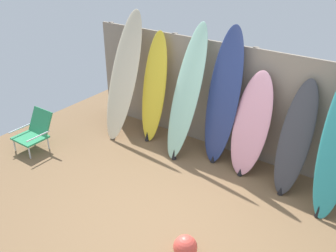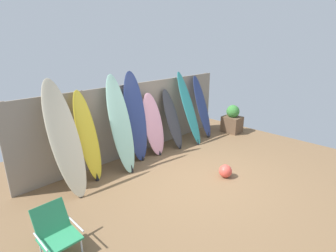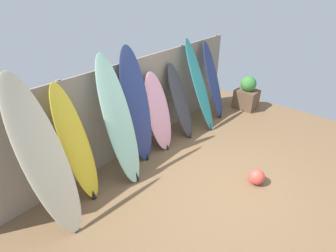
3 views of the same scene
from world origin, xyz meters
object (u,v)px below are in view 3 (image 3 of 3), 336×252
surfboard_navy_3 (137,107)px  surfboard_pink_4 (159,113)px  surfboard_seafoam_2 (119,122)px  surfboard_navy_7 (213,81)px  surfboard_cream_0 (44,159)px  planter_box (247,94)px  surfboard_yellow_1 (76,146)px  surfboard_teal_6 (200,87)px  beach_ball (256,177)px  surfboard_charcoal_5 (180,102)px

surfboard_navy_3 → surfboard_pink_4: surfboard_navy_3 is taller
surfboard_seafoam_2 → surfboard_navy_7: 3.00m
surfboard_cream_0 → planter_box: bearing=-4.5°
surfboard_yellow_1 → surfboard_seafoam_2: surfboard_seafoam_2 is taller
surfboard_seafoam_2 → surfboard_teal_6: 2.30m
surfboard_cream_0 → surfboard_yellow_1: bearing=15.9°
surfboard_cream_0 → surfboard_navy_3: size_ratio=1.01×
surfboard_navy_3 → planter_box: surfboard_navy_3 is taller
surfboard_seafoam_2 → surfboard_teal_6: (2.30, -0.02, -0.07)m
surfboard_yellow_1 → beach_ball: 2.97m
surfboard_charcoal_5 → surfboard_navy_7: surfboard_navy_7 is taller
surfboard_teal_6 → beach_ball: size_ratio=7.20×
surfboard_seafoam_2 → beach_ball: size_ratio=7.66×
surfboard_navy_7 → surfboard_pink_4: bearing=178.3°
surfboard_seafoam_2 → planter_box: bearing=-6.5°
surfboard_cream_0 → surfboard_seafoam_2: surfboard_cream_0 is taller
surfboard_pink_4 → surfboard_yellow_1: bearing=179.7°
surfboard_yellow_1 → surfboard_navy_3: size_ratio=0.88×
surfboard_navy_3 → surfboard_pink_4: 0.59m
surfboard_seafoam_2 → surfboard_teal_6: bearing=-0.5°
beach_ball → surfboard_seafoam_2: bearing=123.5°
surfboard_navy_3 → beach_ball: 2.39m
surfboard_navy_3 → surfboard_pink_4: bearing=-6.2°
surfboard_seafoam_2 → surfboard_charcoal_5: bearing=2.8°
surfboard_cream_0 → surfboard_navy_7: 4.27m
surfboard_pink_4 → planter_box: 2.94m
surfboard_charcoal_5 → surfboard_yellow_1: bearing=179.2°
beach_ball → surfboard_navy_7: bearing=49.0°
surfboard_cream_0 → beach_ball: (2.55, -1.89, -0.93)m
surfboard_navy_3 → surfboard_teal_6: bearing=-6.1°
surfboard_pink_4 → planter_box: (2.86, -0.55, -0.38)m
surfboard_seafoam_2 → surfboard_pink_4: (1.07, 0.11, -0.27)m
surfboard_navy_3 → beach_ball: surfboard_navy_3 is taller
surfboard_seafoam_2 → surfboard_navy_3: (0.56, 0.17, 0.01)m
surfboard_teal_6 → surfboard_navy_7: bearing=6.0°
surfboard_cream_0 → surfboard_charcoal_5: surfboard_cream_0 is taller
surfboard_cream_0 → beach_ball: surfboard_cream_0 is taller
surfboard_charcoal_5 → planter_box: (2.19, -0.53, -0.39)m
surfboard_cream_0 → surfboard_teal_6: surfboard_cream_0 is taller
surfboard_pink_4 → surfboard_teal_6: surfboard_teal_6 is taller
surfboard_seafoam_2 → surfboard_navy_7: size_ratio=1.16×
surfboard_seafoam_2 → surfboard_cream_0: bearing=-178.4°
surfboard_navy_7 → surfboard_charcoal_5: bearing=178.6°
surfboard_yellow_1 → surfboard_pink_4: 1.81m
surfboard_charcoal_5 → beach_ball: (-0.46, -2.01, -0.64)m
planter_box → surfboard_seafoam_2: bearing=173.5°
surfboard_yellow_1 → planter_box: surfboard_yellow_1 is taller
surfboard_teal_6 → beach_ball: (-1.02, -1.90, -0.84)m
surfboard_cream_0 → beach_ball: 3.31m
surfboard_charcoal_5 → surfboard_teal_6: surfboard_teal_6 is taller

